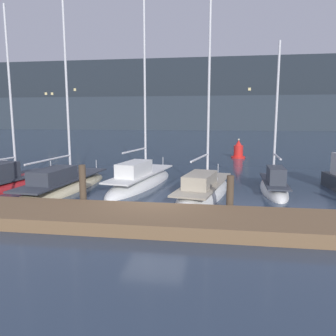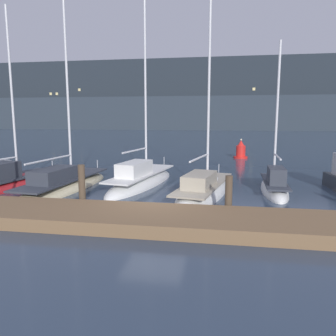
{
  "view_description": "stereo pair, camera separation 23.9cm",
  "coord_description": "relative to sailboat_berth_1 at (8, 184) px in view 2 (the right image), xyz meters",
  "views": [
    {
      "loc": [
        2.46,
        -12.71,
        3.76
      ],
      "look_at": [
        0.0,
        3.56,
        1.2
      ],
      "focal_mm": 35.0,
      "sensor_mm": 36.0,
      "label": 1
    },
    {
      "loc": [
        2.7,
        -12.68,
        3.76
      ],
      "look_at": [
        0.0,
        3.56,
        1.2
      ],
      "focal_mm": 35.0,
      "sensor_mm": 36.0,
      "label": 2
    }
  ],
  "objects": [
    {
      "name": "ground_plane",
      "position": [
        8.72,
        -3.04,
        -0.17
      ],
      "size": [
        400.0,
        400.0,
        0.0
      ],
      "primitive_type": "plane",
      "color": "#2D3D51"
    },
    {
      "name": "hillside_backdrop",
      "position": [
        7.45,
        92.78,
        9.76
      ],
      "size": [
        240.0,
        23.0,
        21.57
      ],
      "color": "#232B33",
      "rests_on": "ground"
    },
    {
      "name": "mooring_pile_2",
      "position": [
        11.71,
        -3.24,
        0.61
      ],
      "size": [
        0.28,
        0.28,
        1.56
      ],
      "primitive_type": "cylinder",
      "color": "#4C3D2D",
      "rests_on": "ground"
    },
    {
      "name": "sailboat_berth_5",
      "position": [
        14.11,
        1.33,
        -0.0
      ],
      "size": [
        1.49,
        5.38,
        8.12
      ],
      "color": "white",
      "rests_on": "ground"
    },
    {
      "name": "sailboat_berth_4",
      "position": [
        10.59,
        0.01,
        -0.04
      ],
      "size": [
        3.29,
        7.72,
        11.8
      ],
      "color": "white",
      "rests_on": "ground"
    },
    {
      "name": "sailboat_berth_1",
      "position": [
        0.0,
        0.0,
        0.0
      ],
      "size": [
        3.4,
        8.08,
        10.14
      ],
      "color": "red",
      "rests_on": "ground"
    },
    {
      "name": "mooring_pile_1",
      "position": [
        5.74,
        -3.24,
        0.75
      ],
      "size": [
        0.28,
        0.28,
        1.84
      ],
      "primitive_type": "cylinder",
      "color": "#4C3D2D",
      "rests_on": "ground"
    },
    {
      "name": "sailboat_berth_2",
      "position": [
        3.29,
        -0.04,
        -0.0
      ],
      "size": [
        2.67,
        8.4,
        12.2
      ],
      "color": "beige",
      "rests_on": "ground"
    },
    {
      "name": "dock",
      "position": [
        8.72,
        -4.89,
        0.06
      ],
      "size": [
        25.46,
        2.8,
        0.45
      ],
      "primitive_type": "cube",
      "color": "brown",
      "rests_on": "ground"
    },
    {
      "name": "sailboat_berth_3",
      "position": [
        7.0,
        1.76,
        0.0
      ],
      "size": [
        3.15,
        8.02,
        11.13
      ],
      "color": "white",
      "rests_on": "ground"
    },
    {
      "name": "channel_buoy",
      "position": [
        13.13,
        15.09,
        0.49
      ],
      "size": [
        1.27,
        1.27,
        1.8
      ],
      "color": "red",
      "rests_on": "ground"
    }
  ]
}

